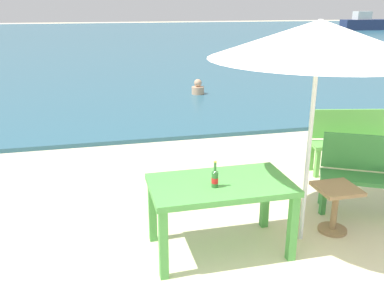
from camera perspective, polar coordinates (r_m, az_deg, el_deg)
The scene contains 9 objects.
sea_water at distance 32.43m, azimuth -11.39°, elevation 13.97°, with size 120.00×50.00×0.08m, color #2D6075.
picnic_table_green at distance 4.20m, azimuth 3.88°, elevation -6.58°, with size 1.40×0.80×0.76m.
beer_bottle_amber at distance 4.01m, azimuth 3.14°, elevation -4.65°, with size 0.07×0.07×0.26m.
patio_umbrella at distance 4.19m, azimuth 16.93°, elevation 13.47°, with size 2.10×2.10×2.30m.
side_table_wood at distance 4.92m, azimuth 18.95°, elevation -7.53°, with size 0.44×0.44×0.54m.
bench_green_left at distance 5.45m, azimuth 23.47°, elevation -3.35°, with size 1.23×0.88×0.95m.
bench_green_right at distance 6.67m, azimuth 20.88°, elevation 0.83°, with size 1.25×0.60×0.95m.
swimmer_person at distance 11.55m, azimuth 0.80°, elevation 7.60°, with size 0.34×0.34×0.41m.
boat_tanker at distance 44.22m, azimuth 22.45°, elevation 14.95°, with size 4.66×1.27×1.70m.
Camera 1 is at (-1.39, -2.31, 2.43)m, focal length 39.16 mm.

